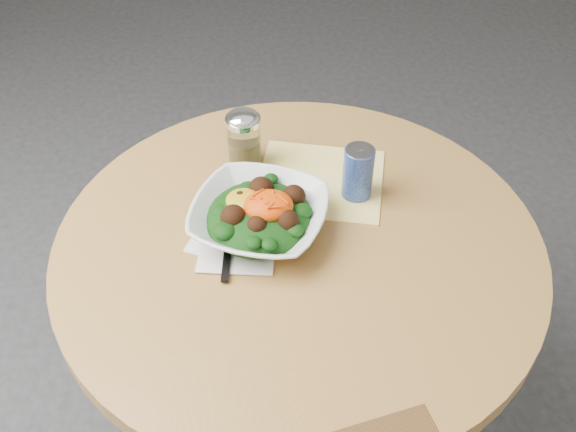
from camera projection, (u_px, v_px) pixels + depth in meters
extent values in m
cylinder|color=black|center=(297.00, 360.00, 1.45)|extent=(0.10, 0.10, 0.71)
cylinder|color=#C69547|center=(298.00, 245.00, 1.20)|extent=(0.90, 0.90, 0.04)
cube|color=yellow|center=(320.00, 180.00, 1.30)|extent=(0.30, 0.28, 0.00)
cube|color=silver|center=(232.00, 235.00, 1.18)|extent=(0.18, 0.18, 0.00)
cube|color=silver|center=(238.00, 246.00, 1.16)|extent=(0.15, 0.15, 0.00)
imported|color=white|center=(259.00, 218.00, 1.18)|extent=(0.32, 0.32, 0.06)
ellipsoid|color=black|center=(259.00, 218.00, 1.18)|extent=(0.20, 0.20, 0.07)
ellipsoid|color=gold|center=(243.00, 200.00, 1.17)|extent=(0.06, 0.06, 0.02)
ellipsoid|color=#E84705|center=(268.00, 205.00, 1.15)|extent=(0.09, 0.08, 0.04)
cube|color=black|center=(227.00, 256.00, 1.14)|extent=(0.02, 0.12, 0.00)
cube|color=black|center=(233.00, 218.00, 1.21)|extent=(0.03, 0.07, 0.00)
cylinder|color=silver|center=(244.00, 143.00, 1.30)|extent=(0.07, 0.07, 0.10)
cylinder|color=#A1894B|center=(245.00, 152.00, 1.32)|extent=(0.06, 0.06, 0.06)
cylinder|color=white|center=(243.00, 121.00, 1.26)|extent=(0.07, 0.07, 0.01)
ellipsoid|color=white|center=(243.00, 118.00, 1.26)|extent=(0.07, 0.07, 0.03)
cylinder|color=#0D1F94|center=(358.00, 173.00, 1.23)|extent=(0.06, 0.06, 0.11)
cylinder|color=silver|center=(360.00, 150.00, 1.19)|extent=(0.06, 0.06, 0.00)
cube|color=silver|center=(360.00, 147.00, 1.20)|extent=(0.01, 0.02, 0.00)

